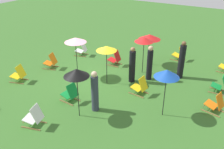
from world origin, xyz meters
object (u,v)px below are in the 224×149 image
object	(u,v)px
umbrella_1	(144,40)
umbrella_3	(167,74)
umbrella_2	(150,37)
deckchair_8	(34,117)
deckchair_9	(19,74)
person_1	(95,92)
deckchair_2	(82,49)
person_3	(150,63)
umbrella_4	(75,40)
deckchair_3	(220,85)
deckchair_7	(70,93)
deckchair_11	(215,104)
umbrella_5	(107,49)
deckchair_0	(179,54)
umbrella_0	(76,73)
person_0	(182,61)
person_2	(132,66)
deckchair_1	(51,62)
deckchair_4	(140,86)
deckchair_10	(115,59)

from	to	relation	value
umbrella_1	umbrella_3	size ratio (longest dim) A/B	0.98
umbrella_2	umbrella_3	bearing A→B (deg)	30.05
deckchair_8	deckchair_9	xyz separation A→B (m)	(-2.02, -3.14, 0.00)
person_1	umbrella_2	bearing A→B (deg)	-96.65
deckchair_2	person_3	bearing A→B (deg)	64.44
umbrella_4	deckchair_3	bearing A→B (deg)	106.96
deckchair_9	umbrella_3	bearing A→B (deg)	80.67
deckchair_7	umbrella_1	bearing A→B (deg)	164.57
deckchair_11	umbrella_4	xyz separation A→B (m)	(0.28, -6.46, 1.53)
umbrella_2	umbrella_5	distance (m)	3.07
deckchair_0	umbrella_0	size ratio (longest dim) A/B	0.42
person_0	person_2	bearing A→B (deg)	-143.68
umbrella_0	deckchair_0	bearing A→B (deg)	166.86
deckchair_7	umbrella_3	distance (m)	4.04
umbrella_4	umbrella_0	bearing A→B (deg)	38.62
deckchair_7	umbrella_0	distance (m)	1.84
deckchair_1	umbrella_5	distance (m)	3.67
umbrella_4	person_0	distance (m)	5.17
deckchair_11	umbrella_0	xyz separation A→B (m)	(2.87, -4.39, 1.46)
person_1	person_3	xyz separation A→B (m)	(-3.47, 0.80, 0.03)
person_2	umbrella_3	bearing A→B (deg)	-100.47
deckchair_3	umbrella_0	distance (m)	6.42
deckchair_11	umbrella_0	distance (m)	5.45
deckchair_1	deckchair_8	world-z (taller)	same
deckchair_9	deckchair_11	world-z (taller)	same
deckchair_9	deckchair_1	bearing A→B (deg)	154.67
umbrella_5	person_2	world-z (taller)	umbrella_5
umbrella_3	person_1	world-z (taller)	umbrella_3
deckchair_4	person_2	bearing A→B (deg)	-129.97
deckchair_10	deckchair_11	distance (m)	5.84
deckchair_4	umbrella_1	xyz separation A→B (m)	(-2.01, -0.79, 1.40)
person_0	person_2	xyz separation A→B (m)	(1.57, -1.87, -0.07)
deckchair_7	person_0	bearing A→B (deg)	147.99
deckchair_7	person_2	distance (m)	3.22
deckchair_0	deckchair_10	bearing A→B (deg)	-42.34
deckchair_1	deckchair_8	xyz separation A→B (m)	(3.93, 2.86, 0.00)
deckchair_8	umbrella_5	world-z (taller)	umbrella_5
umbrella_0	umbrella_5	xyz separation A→B (m)	(-2.76, -0.46, -0.10)
umbrella_4	person_0	bearing A→B (deg)	119.03
umbrella_0	umbrella_3	size ratio (longest dim) A/B	1.03
deckchair_11	umbrella_1	bearing A→B (deg)	-101.76
deckchair_10	deckchair_2	bearing A→B (deg)	-97.47
deckchair_11	person_1	distance (m)	4.67
deckchair_2	person_3	xyz separation A→B (m)	(0.80, 4.64, 0.47)
deckchair_11	umbrella_5	size ratio (longest dim) A/B	0.46
umbrella_4	person_2	size ratio (longest dim) A/B	1.15
deckchair_7	umbrella_5	world-z (taller)	umbrella_5
deckchair_0	umbrella_3	world-z (taller)	umbrella_3
deckchair_3	deckchair_9	distance (m)	9.27
umbrella_0	umbrella_3	bearing A→B (deg)	121.42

